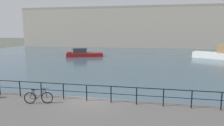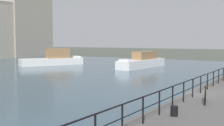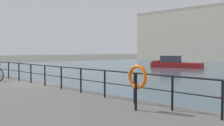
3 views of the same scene
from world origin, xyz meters
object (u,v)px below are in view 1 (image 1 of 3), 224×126
at_px(moored_white_yacht, 224,54).
at_px(parked_bicycle, 38,97).
at_px(harbor_building, 159,27).
at_px(moored_harbor_tender, 83,54).

relative_size(moored_white_yacht, parked_bicycle, 5.70).
bearing_deg(harbor_building, parked_bicycle, -98.97).
xyz_separation_m(harbor_building, moored_harbor_tender, (-15.57, -27.61, -5.59)).
xyz_separation_m(moored_harbor_tender, moored_white_yacht, (26.51, 1.38, 0.33)).
distance_m(moored_harbor_tender, parked_bicycle, 28.72).
bearing_deg(harbor_building, moored_harbor_tender, -119.42).
bearing_deg(parked_bicycle, moored_white_yacht, 42.09).
relative_size(moored_harbor_tender, moored_white_yacht, 0.77).
bearing_deg(parked_bicycle, harbor_building, 67.06).
distance_m(moored_white_yacht, parked_bicycle, 35.30).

